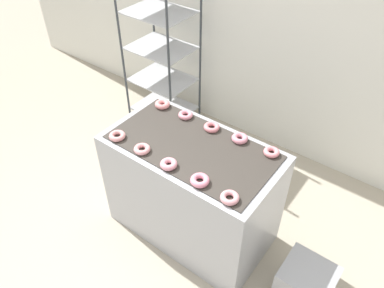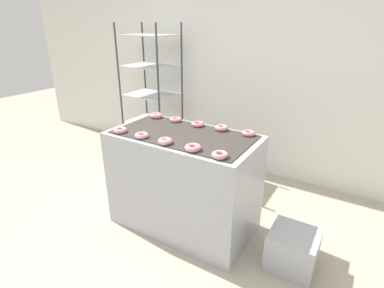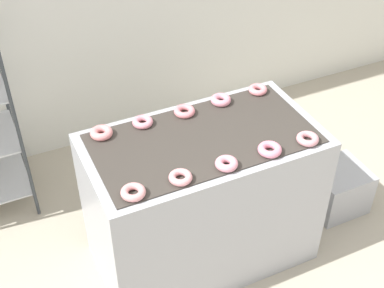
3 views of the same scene
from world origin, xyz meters
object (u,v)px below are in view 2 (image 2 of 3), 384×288
donut_near_rightmost (220,155)px  donut_far_rightmost (249,133)px  glaze_bin (292,250)px  fryer_machine (184,181)px  donut_near_leftmost (120,130)px  donut_near_center (165,141)px  baking_rack_cart (152,95)px  donut_near_right (193,148)px  donut_far_center (198,124)px  donut_far_right (221,128)px  donut_far_left (176,120)px  donut_near_left (142,135)px  donut_far_leftmost (156,116)px

donut_near_rightmost → donut_far_rightmost: (0.01, 0.54, -0.00)m
donut_far_rightmost → glaze_bin: bearing=-26.9°
fryer_machine → glaze_bin: fryer_machine is taller
donut_near_leftmost → donut_far_rightmost: 1.15m
donut_near_center → donut_near_rightmost: bearing=-0.3°
baking_rack_cart → donut_near_right: baking_rack_cart is taller
donut_near_rightmost → donut_far_center: same height
donut_near_center → donut_far_right: bearing=64.9°
donut_far_right → donut_near_leftmost: bearing=-145.0°
glaze_bin → donut_far_rightmost: bearing=153.1°
fryer_machine → donut_near_center: size_ratio=11.08×
donut_near_right → donut_far_left: size_ratio=1.09×
glaze_bin → donut_near_leftmost: size_ratio=3.03×
donut_near_rightmost → donut_far_left: same height
donut_far_left → donut_far_right: 0.51m
donut_near_left → donut_far_rightmost: size_ratio=1.04×
donut_near_left → donut_far_rightmost: same height
donut_near_left → donut_near_center: bearing=-1.7°
donut_far_rightmost → donut_near_leftmost: bearing=-152.3°
baking_rack_cart → donut_far_center: 1.48m
fryer_machine → donut_near_right: 0.63m
fryer_machine → glaze_bin: bearing=-0.5°
glaze_bin → donut_far_center: (-1.06, 0.26, 0.82)m
glaze_bin → donut_far_leftmost: size_ratio=3.00×
donut_far_right → donut_far_leftmost: bearing=-179.3°
fryer_machine → donut_near_rightmost: (0.50, -0.27, 0.50)m
donut_near_left → donut_near_center: (0.25, -0.01, 0.00)m
donut_near_right → fryer_machine: bearing=134.9°
donut_near_right → donut_far_center: bearing=116.8°
baking_rack_cart → donut_far_leftmost: 1.10m
donut_near_center → donut_near_rightmost: size_ratio=0.98×
fryer_machine → donut_near_center: (-0.00, -0.27, 0.50)m
donut_near_left → donut_far_right: size_ratio=0.98×
glaze_bin → donut_near_rightmost: 1.03m
donut_near_leftmost → donut_far_center: 0.72m
fryer_machine → donut_near_leftmost: bearing=-152.8°
donut_far_center → donut_far_rightmost: size_ratio=1.08×
donut_near_center → baking_rack_cart: bearing=132.2°
glaze_bin → donut_far_leftmost: donut_far_leftmost is taller
donut_near_center → donut_near_right: size_ratio=0.93×
donut_near_rightmost → fryer_machine: bearing=151.6°
donut_far_rightmost → donut_near_left: bearing=-145.1°
donut_near_right → baking_rack_cart: bearing=137.9°
glaze_bin → donut_far_rightmost: 1.03m
donut_far_leftmost → donut_far_right: bearing=0.7°
donut_near_right → donut_near_left: bearing=179.7°
donut_near_leftmost → donut_near_center: size_ratio=1.03×
donut_far_right → donut_far_rightmost: bearing=1.4°
donut_far_right → donut_far_center: bearing=-177.1°
fryer_machine → donut_far_center: (0.00, 0.25, 0.50)m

